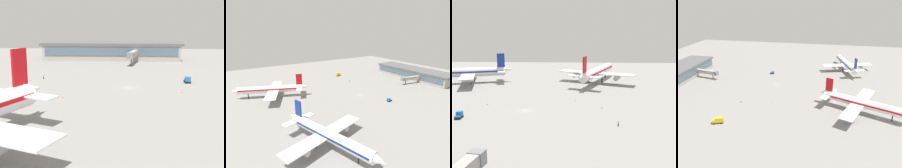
{
  "view_description": "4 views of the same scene",
  "coord_description": "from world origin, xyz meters",
  "views": [
    {
      "loc": [
        -0.27,
        105.34,
        22.75
      ],
      "look_at": [
        4.81,
        11.59,
        3.6
      ],
      "focal_mm": 51.33,
      "sensor_mm": 36.0,
      "label": 1
    },
    {
      "loc": [
        -102.99,
        84.96,
        49.46
      ],
      "look_at": [
        15.21,
        9.29,
        6.19
      ],
      "focal_mm": 29.78,
      "sensor_mm": 36.0,
      "label": 2
    },
    {
      "loc": [
        19.11,
        -99.64,
        31.22
      ],
      "look_at": [
        13.7,
        23.32,
        5.63
      ],
      "focal_mm": 44.46,
      "sensor_mm": 36.0,
      "label": 3
    },
    {
      "loc": [
        144.44,
        37.91,
        62.68
      ],
      "look_at": [
        11.19,
        12.0,
        5.86
      ],
      "focal_mm": 34.93,
      "sensor_mm": 36.0,
      "label": 4
    }
  ],
  "objects": [
    {
      "name": "baggage_tug",
      "position": [
        -21.37,
        -9.37,
        1.16
      ],
      "size": [
        2.22,
        3.21,
        2.3
      ],
      "rotation": [
        0.0,
        0.0,
        1.58
      ],
      "color": "black",
      "rests_on": "ground"
    },
    {
      "name": "airplane_taxiing",
      "position": [
        -42.8,
        51.68,
        5.87
      ],
      "size": [
        51.95,
        42.52,
        16.14
      ],
      "rotation": [
        0.0,
        0.0,
        3.43
      ],
      "color": "white",
      "rests_on": "ground"
    },
    {
      "name": "safety_cone_near_gate",
      "position": [
        19.08,
        15.24,
        0.3
      ],
      "size": [
        0.44,
        0.44,
        0.6
      ],
      "primitive_type": "cone",
      "color": "#EA590C",
      "rests_on": "ground"
    },
    {
      "name": "safety_cone_mid_apron",
      "position": [
        29.28,
        4.39,
        0.3
      ],
      "size": [
        0.44,
        0.44,
        0.6
      ],
      "primitive_type": "cone",
      "color": "#EA590C",
      "rests_on": "ground"
    },
    {
      "name": "ground_crew_worker",
      "position": [
        32.78,
        -14.76,
        0.85
      ],
      "size": [
        0.54,
        0.54,
        1.67
      ],
      "rotation": [
        0.0,
        0.0,
        5.43
      ],
      "color": "#1E2338",
      "rests_on": "ground"
    },
    {
      "name": "jet_bridge",
      "position": [
        -2.14,
        -56.7,
        5.13
      ],
      "size": [
        6.29,
        19.71,
        6.74
      ],
      "rotation": [
        0.0,
        0.0,
        1.39
      ],
      "color": "#9E9993",
      "rests_on": "ground"
    },
    {
      "name": "catering_truck",
      "position": [
        56.51,
        -17.24,
        1.7
      ],
      "size": [
        3.68,
        5.91,
        3.3
      ],
      "rotation": [
        0.0,
        0.0,
        5.06
      ],
      "color": "black",
      "rests_on": "ground"
    },
    {
      "name": "airplane_at_gate",
      "position": [
        31.0,
        56.61,
        6.02
      ],
      "size": [
        42.82,
        51.82,
        16.55
      ],
      "rotation": [
        0.0,
        0.0,
        1.18
      ],
      "color": "white",
      "rests_on": "ground"
    },
    {
      "name": "ground",
      "position": [
        0.0,
        0.0,
        0.0
      ],
      "size": [
        288.0,
        288.0,
        0.0
      ],
      "primitive_type": "plane",
      "color": "gray"
    },
    {
      "name": "safety_cone_far_side",
      "position": [
        -16.81,
        7.3,
        0.3
      ],
      "size": [
        0.44,
        0.44,
        0.6
      ],
      "primitive_type": "cone",
      "color": "#EA590C",
      "rests_on": "ground"
    }
  ]
}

